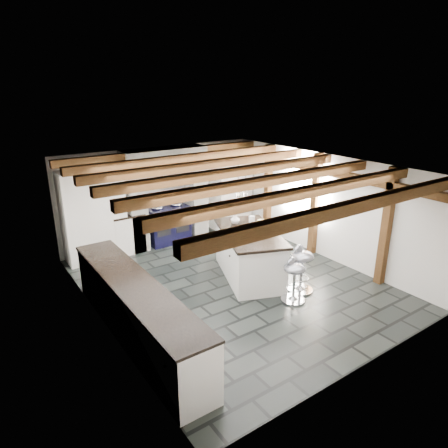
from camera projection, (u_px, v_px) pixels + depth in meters
ground at (231, 283)px, 7.80m from camera, size 6.00×6.00×0.00m
room_shell at (168, 219)px, 8.23m from camera, size 6.00×6.03×6.00m
range_cooker at (168, 224)px, 9.73m from camera, size 1.00×0.63×0.99m
kitchen_island at (249, 253)px, 7.96m from camera, size 1.65×2.19×1.29m
bar_stool_near at (301, 264)px, 7.37m from camera, size 0.55×0.55×0.89m
bar_stool_far at (294, 275)px, 7.03m from camera, size 0.51×0.51×0.81m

